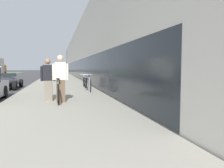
% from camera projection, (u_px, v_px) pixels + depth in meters
% --- Properties ---
extents(sidewalk_slab, '(4.48, 70.00, 0.14)m').
position_uv_depth(sidewalk_slab, '(59.00, 79.00, 26.61)').
color(sidewalk_slab, gray).
rests_on(sidewalk_slab, ground).
extents(storefront_facade, '(10.01, 70.00, 6.49)m').
position_uv_depth(storefront_facade, '(104.00, 57.00, 35.84)').
color(storefront_facade, '#BCB7AD').
rests_on(storefront_facade, ground).
extents(tandem_bicycle, '(0.52, 2.55, 0.96)m').
position_uv_depth(tandem_bicycle, '(58.00, 91.00, 8.74)').
color(tandem_bicycle, black).
rests_on(tandem_bicycle, sidewalk_slab).
extents(person_rider, '(0.62, 0.24, 1.82)m').
position_uv_depth(person_rider, '(61.00, 79.00, 8.42)').
color(person_rider, brown).
rests_on(person_rider, sidewalk_slab).
extents(person_bystander, '(0.58, 0.23, 1.70)m').
position_uv_depth(person_bystander, '(48.00, 80.00, 8.71)').
color(person_bystander, '#756B5B').
rests_on(person_bystander, sidewalk_slab).
extents(bike_rack_hoop, '(0.05, 0.60, 0.84)m').
position_uv_depth(bike_rack_hoop, '(89.00, 84.00, 11.27)').
color(bike_rack_hoop, gray).
rests_on(bike_rack_hoop, sidewalk_slab).
extents(cruiser_bike_nearest, '(0.52, 1.84, 0.93)m').
position_uv_depth(cruiser_bike_nearest, '(89.00, 84.00, 12.33)').
color(cruiser_bike_nearest, black).
rests_on(cruiser_bike_nearest, sidewalk_slab).
extents(cruiser_bike_middle, '(0.52, 1.66, 0.86)m').
position_uv_depth(cruiser_bike_middle, '(85.00, 82.00, 14.66)').
color(cruiser_bike_middle, black).
rests_on(cruiser_bike_middle, sidewalk_slab).
extents(vintage_roadster_curbside, '(1.68, 4.18, 1.08)m').
position_uv_depth(vintage_roadster_curbside, '(7.00, 82.00, 14.98)').
color(vintage_roadster_curbside, black).
rests_on(vintage_roadster_curbside, ground).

